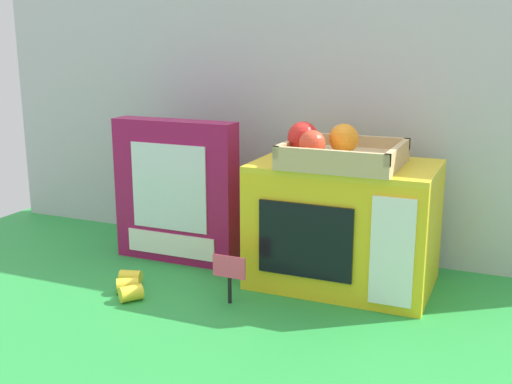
{
  "coord_description": "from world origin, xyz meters",
  "views": [
    {
      "loc": [
        0.55,
        -1.23,
        0.52
      ],
      "look_at": [
        0.02,
        0.02,
        0.18
      ],
      "focal_mm": 44.36,
      "sensor_mm": 36.0,
      "label": 1
    }
  ],
  "objects_px": {
    "price_sign": "(229,272)",
    "toy_microwave": "(344,224)",
    "loose_toy_banana": "(130,285)",
    "food_groups_crate": "(336,152)",
    "cookie_set_box": "(176,192)"
  },
  "relations": [
    {
      "from": "toy_microwave",
      "to": "price_sign",
      "type": "height_order",
      "value": "toy_microwave"
    },
    {
      "from": "toy_microwave",
      "to": "food_groups_crate",
      "type": "height_order",
      "value": "food_groups_crate"
    },
    {
      "from": "food_groups_crate",
      "to": "price_sign",
      "type": "distance_m",
      "value": 0.33
    },
    {
      "from": "price_sign",
      "to": "toy_microwave",
      "type": "bearing_deg",
      "value": 47.7
    },
    {
      "from": "food_groups_crate",
      "to": "loose_toy_banana",
      "type": "bearing_deg",
      "value": -152.11
    },
    {
      "from": "price_sign",
      "to": "loose_toy_banana",
      "type": "relative_size",
      "value": 0.83
    },
    {
      "from": "toy_microwave",
      "to": "food_groups_crate",
      "type": "distance_m",
      "value": 0.16
    },
    {
      "from": "toy_microwave",
      "to": "loose_toy_banana",
      "type": "bearing_deg",
      "value": -149.88
    },
    {
      "from": "cookie_set_box",
      "to": "price_sign",
      "type": "distance_m",
      "value": 0.31
    },
    {
      "from": "food_groups_crate",
      "to": "loose_toy_banana",
      "type": "xyz_separation_m",
      "value": [
        -0.38,
        -0.2,
        -0.28
      ]
    },
    {
      "from": "cookie_set_box",
      "to": "price_sign",
      "type": "height_order",
      "value": "cookie_set_box"
    },
    {
      "from": "cookie_set_box",
      "to": "food_groups_crate",
      "type": "bearing_deg",
      "value": -2.28
    },
    {
      "from": "toy_microwave",
      "to": "cookie_set_box",
      "type": "xyz_separation_m",
      "value": [
        -0.4,
        -0.01,
        0.03
      ]
    },
    {
      "from": "toy_microwave",
      "to": "loose_toy_banana",
      "type": "height_order",
      "value": "toy_microwave"
    },
    {
      "from": "food_groups_crate",
      "to": "toy_microwave",
      "type": "bearing_deg",
      "value": 62.85
    }
  ]
}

